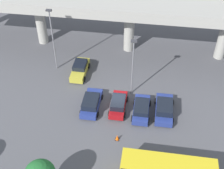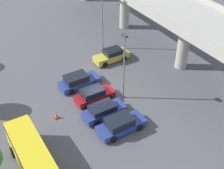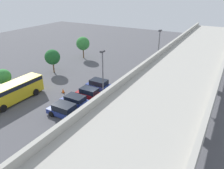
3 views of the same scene
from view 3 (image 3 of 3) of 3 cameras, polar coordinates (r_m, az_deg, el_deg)
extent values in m
plane|color=#4C4C51|center=(31.39, -4.48, -3.78)|extent=(111.63, 111.63, 0.00)
cube|color=#9E9B93|center=(24.41, 18.78, 4.34)|extent=(52.09, 7.11, 0.90)
cube|color=#9E9B93|center=(24.97, 11.35, 7.36)|extent=(52.09, 0.30, 0.55)
cube|color=#9E9B93|center=(23.87, 26.98, 4.36)|extent=(52.09, 0.30, 0.55)
cylinder|color=#9E9B93|center=(50.33, 24.62, 8.91)|extent=(1.45, 1.45, 6.48)
cylinder|color=#9E9B93|center=(37.82, 22.26, 4.76)|extent=(1.45, 1.45, 6.48)
cylinder|color=#9E9B93|center=(25.82, 17.70, -3.37)|extent=(1.45, 1.45, 6.48)
cube|color=gold|center=(33.61, 8.29, -0.87)|extent=(1.74, 4.62, 0.79)
cube|color=black|center=(33.24, 8.73, 0.15)|extent=(1.60, 2.23, 0.63)
cylinder|color=black|center=(33.45, 5.42, -1.31)|extent=(0.22, 0.68, 0.68)
cylinder|color=black|center=(34.94, 6.65, -0.20)|extent=(0.22, 0.68, 0.68)
cylinder|color=black|center=(32.52, 10.01, -2.37)|extent=(0.22, 0.68, 0.68)
cylinder|color=black|center=(34.06, 11.06, -1.19)|extent=(0.22, 0.68, 0.68)
cube|color=navy|center=(33.79, -2.85, -0.63)|extent=(1.89, 4.71, 0.67)
cube|color=black|center=(33.71, -3.47, 0.62)|extent=(1.74, 2.54, 0.75)
cylinder|color=black|center=(33.94, 0.11, -0.84)|extent=(0.22, 0.63, 0.63)
cylinder|color=black|center=(32.44, -1.58, -2.11)|extent=(0.22, 0.63, 0.63)
cylinder|color=black|center=(35.34, -4.01, 0.15)|extent=(0.22, 0.63, 0.63)
cylinder|color=black|center=(33.90, -5.81, -1.01)|extent=(0.22, 0.63, 0.63)
cube|color=maroon|center=(31.32, -5.58, -2.81)|extent=(1.70, 4.31, 0.68)
cube|color=black|center=(31.15, -6.02, -1.57)|extent=(1.57, 2.44, 0.70)
cylinder|color=black|center=(31.38, -2.65, -3.06)|extent=(0.22, 0.65, 0.65)
cylinder|color=black|center=(30.09, -4.42, -4.38)|extent=(0.22, 0.65, 0.65)
cylinder|color=black|center=(32.74, -6.62, -1.98)|extent=(0.22, 0.65, 0.65)
cylinder|color=black|center=(31.51, -8.47, -3.19)|extent=(0.22, 0.65, 0.65)
cube|color=navy|center=(29.61, -9.23, -4.67)|extent=(1.79, 4.47, 0.70)
cube|color=black|center=(29.43, -9.63, -3.49)|extent=(1.64, 2.58, 0.58)
cylinder|color=black|center=(29.58, -5.99, -4.92)|extent=(0.22, 0.71, 0.71)
cylinder|color=black|center=(28.32, -8.14, -6.47)|extent=(0.22, 0.71, 0.71)
cylinder|color=black|center=(31.11, -10.18, -3.64)|extent=(0.22, 0.71, 0.71)
cylinder|color=black|center=(29.91, -12.38, -5.04)|extent=(0.22, 0.71, 0.71)
cube|color=navy|center=(27.69, -11.90, -7.16)|extent=(1.96, 4.83, 0.65)
cube|color=black|center=(27.49, -12.43, -5.76)|extent=(1.81, 2.56, 0.76)
cylinder|color=black|center=(27.58, -8.13, -7.40)|extent=(0.22, 0.71, 0.71)
cylinder|color=black|center=(26.29, -10.80, -9.34)|extent=(0.22, 0.71, 0.71)
cylinder|color=black|center=(29.30, -12.83, -5.76)|extent=(0.22, 0.71, 0.71)
cylinder|color=black|center=(28.09, -15.55, -7.48)|extent=(0.22, 0.71, 0.71)
cube|color=gold|center=(33.04, -24.28, -1.68)|extent=(8.73, 2.26, 2.38)
cube|color=black|center=(32.71, -24.54, -0.34)|extent=(8.55, 2.30, 0.52)
cylinder|color=black|center=(35.72, -21.77, -1.05)|extent=(0.98, 0.29, 0.98)
cylinder|color=black|center=(34.06, -19.29, -1.89)|extent=(0.98, 0.29, 0.98)
cylinder|color=black|center=(31.28, -26.56, -5.61)|extent=(0.98, 0.29, 0.98)
cylinder|color=slate|center=(27.53, -2.38, 0.84)|extent=(0.16, 0.16, 7.56)
cube|color=#333338|center=(26.23, -2.53, 8.64)|extent=(0.70, 0.35, 0.20)
cylinder|color=slate|center=(35.07, 11.82, 6.50)|extent=(0.16, 0.16, 8.64)
cube|color=#333338|center=(34.02, 12.47, 13.60)|extent=(0.70, 0.35, 0.20)
cylinder|color=brown|center=(49.52, -7.47, 8.02)|extent=(0.24, 0.24, 2.06)
sphere|color=#337F38|center=(48.94, -7.61, 10.57)|extent=(2.91, 2.91, 2.91)
cylinder|color=brown|center=(42.01, -15.00, 4.22)|extent=(0.24, 0.24, 1.81)
sphere|color=#1E5B28|center=(41.37, -15.30, 6.93)|extent=(2.78, 2.78, 2.78)
cylinder|color=brown|center=(36.23, -26.00, -0.78)|extent=(0.24, 0.24, 1.77)
sphere|color=#337F38|center=(35.58, -26.52, 1.87)|extent=(2.20, 2.20, 2.20)
cube|color=black|center=(33.89, -12.62, -2.07)|extent=(0.44, 0.44, 0.04)
cone|color=#EA590F|center=(33.75, -12.67, -1.56)|extent=(0.40, 0.40, 0.70)
camera|label=1|loc=(47.98, -42.47, 33.12)|focal=50.00mm
camera|label=2|loc=(29.28, -69.88, 24.05)|focal=50.00mm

